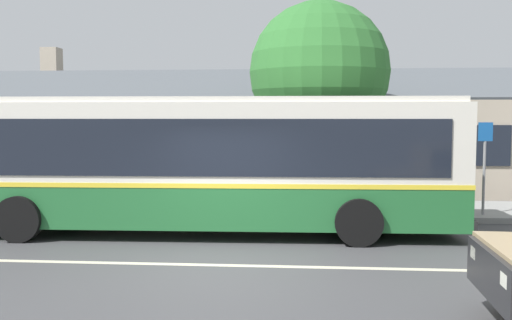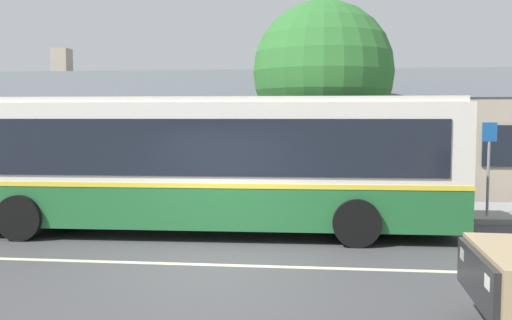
{
  "view_description": "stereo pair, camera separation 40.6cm",
  "coord_description": "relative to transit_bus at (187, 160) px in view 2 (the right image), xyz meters",
  "views": [
    {
      "loc": [
        1.51,
        -10.04,
        2.68
      ],
      "look_at": [
        0.43,
        3.28,
        1.67
      ],
      "focal_mm": 40.0,
      "sensor_mm": 36.0,
      "label": 1
    },
    {
      "loc": [
        1.91,
        -10.0,
        2.68
      ],
      "look_at": [
        0.43,
        3.28,
        1.67
      ],
      "focal_mm": 40.0,
      "sensor_mm": 36.0,
      "label": 2
    }
  ],
  "objects": [
    {
      "name": "ground_plane",
      "position": [
        1.15,
        -2.9,
        -1.68
      ],
      "size": [
        300.0,
        300.0,
        0.0
      ],
      "primitive_type": "plane",
      "color": "#424244"
    },
    {
      "name": "sidewalk_far",
      "position": [
        1.15,
        3.1,
        -1.6
      ],
      "size": [
        60.0,
        3.0,
        0.15
      ],
      "primitive_type": "cube",
      "color": "gray",
      "rests_on": "ground"
    },
    {
      "name": "lane_divider_stripe",
      "position": [
        1.15,
        -2.9,
        -1.67
      ],
      "size": [
        60.0,
        0.16,
        0.01
      ],
      "primitive_type": "cube",
      "color": "beige",
      "rests_on": "ground"
    },
    {
      "name": "community_building",
      "position": [
        -0.63,
        9.83,
        0.05
      ],
      "size": [
        27.25,
        8.39,
        5.59
      ],
      "color": "tan",
      "rests_on": "ground"
    },
    {
      "name": "transit_bus",
      "position": [
        0.0,
        0.0,
        0.0
      ],
      "size": [
        12.5,
        3.0,
        3.11
      ],
      "color": "#236633",
      "rests_on": "ground"
    },
    {
      "name": "bench_down_street",
      "position": [
        -3.29,
        3.14,
        -1.11
      ],
      "size": [
        1.55,
        0.51,
        0.94
      ],
      "color": "brown",
      "rests_on": "sidewalk_far"
    },
    {
      "name": "street_tree_primary",
      "position": [
        3.09,
        3.97,
        2.19
      ],
      "size": [
        4.1,
        4.1,
        6.04
      ],
      "color": "#4C3828",
      "rests_on": "ground"
    },
    {
      "name": "bus_stop_sign",
      "position": [
        7.35,
        2.09,
        -0.04
      ],
      "size": [
        0.36,
        0.07,
        2.4
      ],
      "color": "gray",
      "rests_on": "sidewalk_far"
    }
  ]
}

